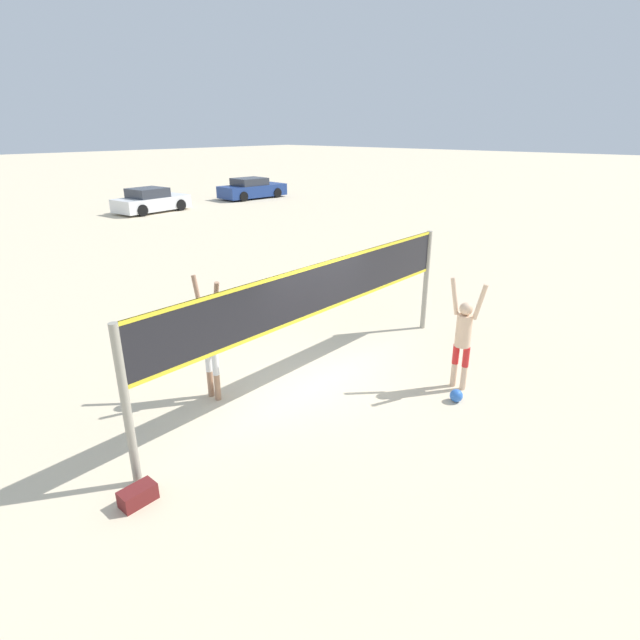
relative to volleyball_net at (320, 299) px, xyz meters
The scene contains 8 objects.
ground_plane 1.70m from the volleyball_net, ahead, with size 200.00×200.00×0.00m, color beige.
volleyball_net is the anchor object (origin of this frame).
player_spiker 2.66m from the volleyball_net, 52.01° to the right, with size 0.28×0.70×2.09m.
player_blocker 2.04m from the volleyball_net, 146.69° to the left, with size 0.28×0.72×2.25m.
volleyball 2.97m from the volleyball_net, 64.06° to the right, with size 0.23×0.23×0.23m.
gear_bag 4.31m from the volleyball_net, behind, with size 0.46×0.25×0.23m.
parked_car_near 22.95m from the volleyball_net, 66.35° to the left, with size 4.34×2.25×1.36m.
parked_car_mid 27.16m from the volleyball_net, 51.15° to the left, with size 4.78×2.28×1.37m.
Camera 1 is at (-6.36, -5.57, 4.57)m, focal length 28.00 mm.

